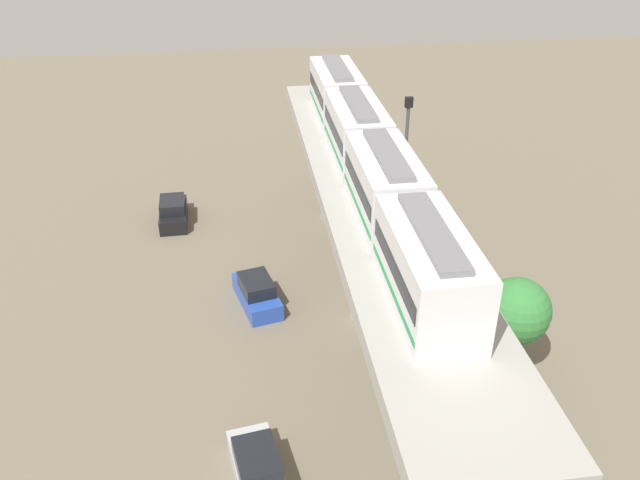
# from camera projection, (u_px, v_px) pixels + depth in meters

# --- Properties ---
(ground_plane) EXTENTS (120.00, 120.00, 0.00)m
(ground_plane) POSITION_uv_depth(u_px,v_px,m) (366.00, 315.00, 36.39)
(ground_plane) COLOR #706654
(viaduct) EXTENTS (5.20, 35.80, 7.61)m
(viaduct) POSITION_uv_depth(u_px,v_px,m) (371.00, 220.00, 33.40)
(viaduct) COLOR #A8A59E
(viaduct) RESTS_ON ground
(train) EXTENTS (2.64, 27.45, 3.24)m
(train) POSITION_uv_depth(u_px,v_px,m) (370.00, 157.00, 32.44)
(train) COLOR white
(train) RESTS_ON viaduct
(parked_car_silver) EXTENTS (2.44, 4.43, 1.76)m
(parked_car_silver) POSITION_uv_depth(u_px,v_px,m) (258.00, 469.00, 26.24)
(parked_car_silver) COLOR #B2B5BA
(parked_car_silver) RESTS_ON ground
(parked_car_black) EXTENTS (1.92, 4.25, 1.76)m
(parked_car_black) POSITION_uv_depth(u_px,v_px,m) (173.00, 212.00, 45.37)
(parked_car_black) COLOR black
(parked_car_black) RESTS_ON ground
(parked_car_blue) EXTENTS (2.74, 4.51, 1.76)m
(parked_car_blue) POSITION_uv_depth(u_px,v_px,m) (257.00, 293.00, 36.90)
(parked_car_blue) COLOR #284CB7
(parked_car_blue) RESTS_ON ground
(tree_near_viaduct) EXTENTS (3.16, 3.16, 5.36)m
(tree_near_viaduct) POSITION_uv_depth(u_px,v_px,m) (517.00, 311.00, 30.38)
(tree_near_viaduct) COLOR brown
(tree_near_viaduct) RESTS_ON ground
(signal_post) EXTENTS (0.44, 0.28, 10.21)m
(signal_post) POSITION_uv_depth(u_px,v_px,m) (404.00, 171.00, 39.47)
(signal_post) COLOR #4C4C51
(signal_post) RESTS_ON ground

